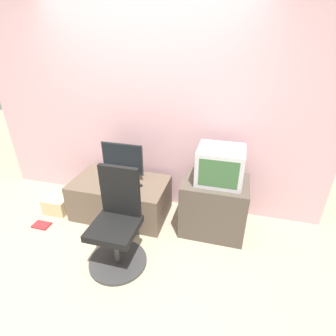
{
  "coord_description": "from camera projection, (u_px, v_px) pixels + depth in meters",
  "views": [
    {
      "loc": [
        1.06,
        -1.66,
        2.13
      ],
      "look_at": [
        0.36,
        0.93,
        0.73
      ],
      "focal_mm": 28.0,
      "sensor_mm": 36.0,
      "label": 1
    }
  ],
  "objects": [
    {
      "name": "ground_plane",
      "position": [
        110.0,
        269.0,
        2.65
      ],
      "size": [
        12.0,
        12.0,
        0.0
      ],
      "primitive_type": "plane",
      "color": "tan"
    },
    {
      "name": "cardboard_box_lower",
      "position": [
        58.0,
        204.0,
        3.46
      ],
      "size": [
        0.31,
        0.26,
        0.21
      ],
      "color": "#D1B27F",
      "rests_on": "ground_plane"
    },
    {
      "name": "crt_tv",
      "position": [
        220.0,
        165.0,
        2.81
      ],
      "size": [
        0.49,
        0.43,
        0.39
      ],
      "color": "#B7B7BC",
      "rests_on": "side_stand"
    },
    {
      "name": "wall_back",
      "position": [
        148.0,
        109.0,
        3.18
      ],
      "size": [
        4.4,
        0.05,
        2.6
      ],
      "color": "#CC9EA3",
      "rests_on": "ground_plane"
    },
    {
      "name": "desk",
      "position": [
        121.0,
        198.0,
        3.35
      ],
      "size": [
        1.18,
        0.67,
        0.48
      ],
      "color": "brown",
      "rests_on": "ground_plane"
    },
    {
      "name": "side_stand",
      "position": [
        214.0,
        206.0,
        3.05
      ],
      "size": [
        0.73,
        0.55,
        0.66
      ],
      "color": "#4C4238",
      "rests_on": "ground_plane"
    },
    {
      "name": "main_monitor",
      "position": [
        123.0,
        161.0,
        3.2
      ],
      "size": [
        0.53,
        0.19,
        0.48
      ],
      "color": "#2D2D2D",
      "rests_on": "desk"
    },
    {
      "name": "office_chair",
      "position": [
        117.0,
        228.0,
        2.58
      ],
      "size": [
        0.59,
        0.59,
        1.02
      ],
      "color": "#333333",
      "rests_on": "ground_plane"
    },
    {
      "name": "book",
      "position": [
        42.0,
        225.0,
        3.23
      ],
      "size": [
        0.21,
        0.13,
        0.02
      ],
      "color": "maroon",
      "rests_on": "ground_plane"
    },
    {
      "name": "keyboard",
      "position": [
        120.0,
        183.0,
        3.19
      ],
      "size": [
        0.36,
        0.11,
        0.01
      ],
      "color": "white",
      "rests_on": "desk"
    },
    {
      "name": "mouse",
      "position": [
        140.0,
        185.0,
        3.14
      ],
      "size": [
        0.07,
        0.04,
        0.03
      ],
      "color": "black",
      "rests_on": "desk"
    }
  ]
}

